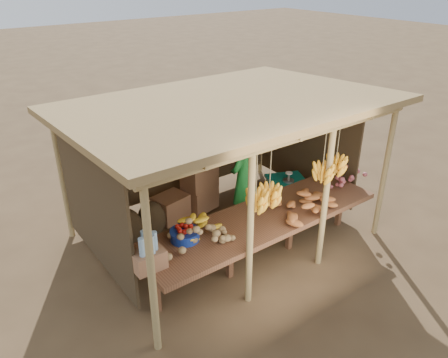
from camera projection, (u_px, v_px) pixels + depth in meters
ground at (224, 234)px, 7.46m from camera, size 60.00×60.00×0.00m
stall_structure at (227, 129)px, 6.59m from camera, size 4.70×3.50×2.43m
counter at (262, 221)px, 6.45m from camera, size 3.90×1.05×0.80m
potato_heap at (193, 233)px, 5.72m from camera, size 1.11×0.87×0.37m
sweet_potato_heap at (301, 199)px, 6.55m from camera, size 1.20×0.87×0.36m
onion_heap at (343, 171)px, 7.43m from camera, size 1.00×0.80×0.36m
banana_pile at (198, 223)px, 5.95m from camera, size 0.69×0.49×0.35m
tomato_basin at (185, 234)px, 5.87m from camera, size 0.40×0.40×0.21m
bottle_box at (148, 255)px, 5.28m from camera, size 0.39×0.31×0.50m
vendor at (245, 179)px, 7.22m from camera, size 0.82×0.69×1.91m
tarp_crate at (286, 193)px, 8.10m from camera, size 0.85×0.80×0.80m
carton_stack at (190, 193)px, 7.93m from camera, size 1.24×0.52×0.90m
burlap_sacks at (140, 220)px, 7.32m from camera, size 0.92×0.48×0.65m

